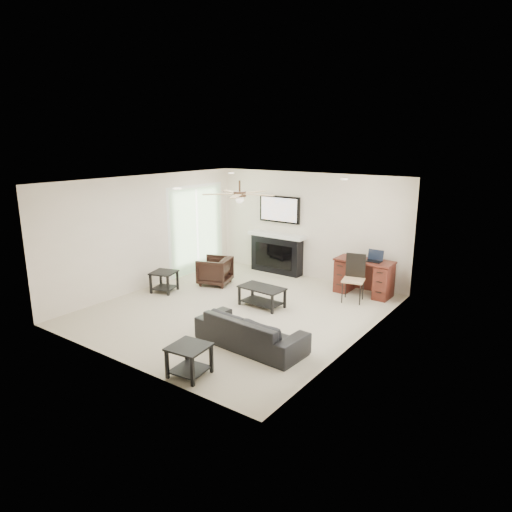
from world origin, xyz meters
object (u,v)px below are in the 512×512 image
object	(u,v)px
sofa	(251,331)
desk	(364,277)
armchair	(215,271)
fireplace_unit	(276,235)
coffee_table	(262,297)

from	to	relation	value
sofa	desk	xyz separation A→B (m)	(0.45, 3.47, 0.11)
armchair	desk	distance (m)	3.32
fireplace_unit	desk	distance (m)	2.51
coffee_table	fireplace_unit	distance (m)	2.53
armchair	fireplace_unit	xyz separation A→B (m)	(0.62, 1.61, 0.64)
sofa	desk	world-z (taller)	desk
coffee_table	armchair	bearing A→B (deg)	164.76
desk	fireplace_unit	bearing A→B (deg)	173.18
armchair	sofa	bearing A→B (deg)	31.83
fireplace_unit	armchair	bearing A→B (deg)	-111.19
armchair	coffee_table	bearing A→B (deg)	53.49
coffee_table	fireplace_unit	xyz separation A→B (m)	(-1.08, 2.16, 0.75)
desk	armchair	bearing A→B (deg)	-156.56
armchair	fireplace_unit	world-z (taller)	fireplace_unit
sofa	fireplace_unit	xyz separation A→B (m)	(-1.98, 3.76, 0.69)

